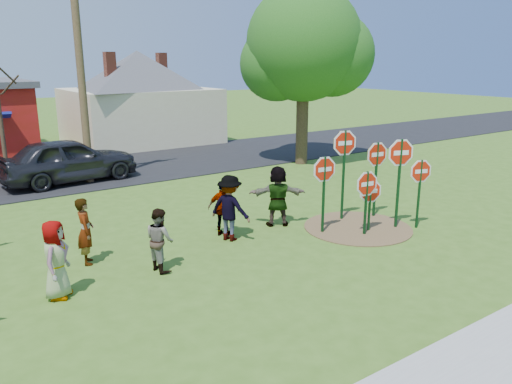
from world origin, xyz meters
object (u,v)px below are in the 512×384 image
(stop_sign_a, at_px, (367,189))
(utility_pole, at_px, (79,53))
(person_b, at_px, (85,231))
(leafy_tree, at_px, (306,50))
(suv, at_px, (69,160))
(stop_sign_c, at_px, (400,163))
(stop_sign_b, at_px, (344,152))
(person_a, at_px, (56,260))
(stop_sign_d, at_px, (377,161))

(stop_sign_a, bearing_deg, utility_pole, 119.64)
(stop_sign_a, relative_size, person_b, 1.20)
(utility_pole, distance_m, leafy_tree, 9.96)
(suv, bearing_deg, stop_sign_c, -155.82)
(utility_pole, bearing_deg, person_b, -107.41)
(stop_sign_b, bearing_deg, person_a, -162.06)
(stop_sign_d, xyz_separation_m, leafy_tree, (3.71, 7.88, 3.49))
(stop_sign_c, height_order, person_a, stop_sign_c)
(stop_sign_a, xyz_separation_m, suv, (-5.18, 11.30, -0.41))
(stop_sign_b, height_order, leafy_tree, leafy_tree)
(stop_sign_b, height_order, stop_sign_d, stop_sign_b)
(person_a, relative_size, utility_pole, 0.17)
(person_a, distance_m, utility_pole, 11.37)
(stop_sign_b, bearing_deg, stop_sign_d, -3.70)
(stop_sign_a, xyz_separation_m, person_b, (-7.15, 2.47, -0.52))
(stop_sign_c, bearing_deg, person_b, -176.89)
(stop_sign_c, xyz_separation_m, suv, (-6.43, 11.39, -1.03))
(stop_sign_d, relative_size, person_a, 1.49)
(stop_sign_b, distance_m, person_a, 8.79)
(person_b, relative_size, suv, 0.31)
(stop_sign_a, bearing_deg, suv, 121.64)
(leafy_tree, bearing_deg, person_b, -152.51)
(person_b, xyz_separation_m, suv, (1.97, 8.83, 0.11))
(stop_sign_b, xyz_separation_m, person_a, (-8.68, -0.42, -1.31))
(suv, height_order, leafy_tree, leafy_tree)
(stop_sign_b, relative_size, stop_sign_d, 1.16)
(utility_pole, bearing_deg, person_a, -110.47)
(stop_sign_b, xyz_separation_m, utility_pole, (-4.99, 9.45, 2.97))
(stop_sign_b, relative_size, person_b, 1.77)
(stop_sign_a, bearing_deg, person_b, 167.93)
(person_a, xyz_separation_m, leafy_tree, (13.45, 7.93, 4.47))
(stop_sign_a, relative_size, person_a, 1.17)
(stop_sign_b, distance_m, suv, 11.46)
(stop_sign_a, relative_size, stop_sign_d, 0.79)
(stop_sign_d, height_order, utility_pole, utility_pole)
(stop_sign_d, distance_m, utility_pole, 11.99)
(person_a, bearing_deg, stop_sign_d, -56.03)
(stop_sign_c, distance_m, suv, 13.12)
(stop_sign_a, height_order, leafy_tree, leafy_tree)
(stop_sign_c, xyz_separation_m, person_b, (-8.40, 2.57, -1.15))
(stop_sign_c, relative_size, suv, 0.53)
(stop_sign_a, relative_size, stop_sign_b, 0.68)
(person_a, relative_size, person_b, 1.02)
(stop_sign_a, distance_m, utility_pole, 12.35)
(stop_sign_b, bearing_deg, suv, 134.93)
(person_b, xyz_separation_m, leafy_tree, (12.39, 6.45, 4.49))
(stop_sign_c, relative_size, leafy_tree, 0.34)
(leafy_tree, bearing_deg, stop_sign_c, -113.91)
(person_b, relative_size, utility_pole, 0.17)
(stop_sign_a, xyz_separation_m, stop_sign_b, (0.47, 1.41, 0.80))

